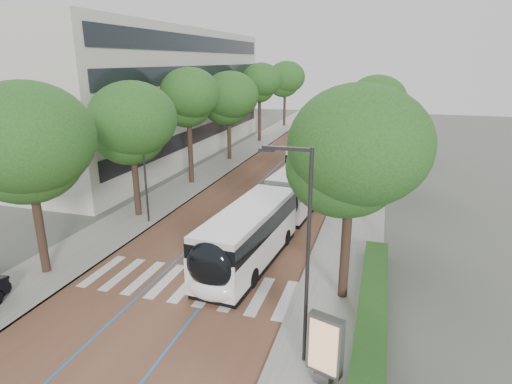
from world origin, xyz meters
TOP-DOWN VIEW (x-y plane):
  - ground at (0.00, 0.00)m, footprint 160.00×160.00m
  - road at (0.00, 40.00)m, footprint 11.00×140.00m
  - sidewalk_left at (-7.50, 40.00)m, footprint 4.00×140.00m
  - sidewalk_right at (7.50, 40.00)m, footprint 4.00×140.00m
  - kerb_left at (-5.60, 40.00)m, footprint 0.20×140.00m
  - kerb_right at (5.60, 40.00)m, footprint 0.20×140.00m
  - zebra_crossing at (0.20, 1.00)m, footprint 10.55×3.60m
  - lane_line_left at (-1.60, 40.00)m, footprint 0.12×126.00m
  - lane_line_right at (1.60, 40.00)m, footprint 0.12×126.00m
  - office_building at (-19.47, 28.00)m, footprint 18.11×40.00m
  - hedge at (9.10, 0.00)m, footprint 1.20×14.00m
  - streetlight_near at (6.62, -3.00)m, footprint 1.82×0.20m
  - streetlight_far at (6.62, 22.00)m, footprint 1.82×0.20m
  - lamp_post_left at (-6.10, 8.00)m, footprint 0.14×0.14m
  - trees_left at (-7.50, 24.33)m, footprint 6.30×61.19m
  - trees_right at (7.70, 22.04)m, footprint 6.04×48.00m
  - lead_bus at (2.72, 7.94)m, footprint 4.04×18.54m
  - bus_queued_0 at (2.42, 24.58)m, footprint 3.07×12.50m
  - bus_queued_1 at (2.31, 36.50)m, footprint 3.04×12.49m
  - ad_panel at (7.65, -3.91)m, footprint 1.28×0.71m

SIDE VIEW (x-z plane):
  - ground at x=0.00m, z-range 0.00..0.00m
  - road at x=0.00m, z-range 0.00..0.02m
  - lane_line_left at x=-1.60m, z-range 0.02..0.03m
  - lane_line_right at x=1.60m, z-range 0.02..0.03m
  - zebra_crossing at x=0.20m, z-range 0.02..0.03m
  - sidewalk_left at x=-7.50m, z-range 0.00..0.12m
  - sidewalk_right at x=7.50m, z-range 0.00..0.12m
  - kerb_left at x=-5.60m, z-range -0.01..0.13m
  - kerb_right at x=5.60m, z-range -0.01..0.13m
  - hedge at x=9.10m, z-range 0.12..0.92m
  - ad_panel at x=7.65m, z-range 0.18..2.75m
  - bus_queued_0 at x=2.42m, z-range 0.02..3.22m
  - bus_queued_1 at x=2.31m, z-range 0.02..3.22m
  - lead_bus at x=2.72m, z-range 0.03..3.23m
  - lamp_post_left at x=-6.10m, z-range 0.12..8.12m
  - streetlight_near at x=6.62m, z-range 0.82..8.82m
  - streetlight_far at x=6.62m, z-range 0.82..8.82m
  - trees_right at x=7.70m, z-range 1.53..10.86m
  - trees_left at x=-7.50m, z-range 1.89..11.96m
  - office_building at x=-19.47m, z-range 0.00..14.00m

